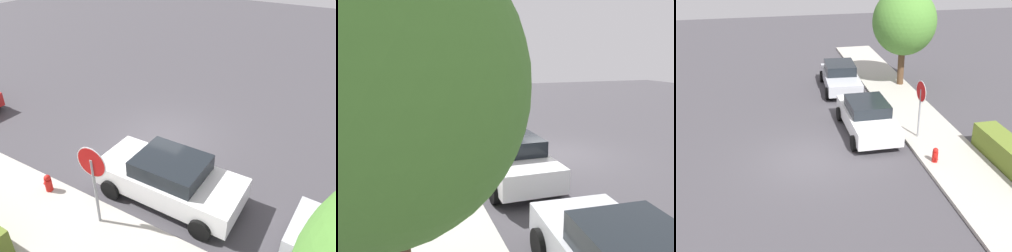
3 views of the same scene
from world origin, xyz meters
TOP-DOWN VIEW (x-y plane):
  - ground_plane at (0.00, 0.00)m, footprint 60.00×60.00m
  - sidewalk_curb at (0.00, 5.34)m, footprint 32.00×2.50m
  - stop_sign at (-0.78, 4.68)m, footprint 0.87×0.08m
  - parked_car_white at (-1.88, 2.76)m, footprint 4.41×2.08m
  - parked_car_red at (9.46, 2.71)m, footprint 4.26×2.08m
  - street_tree_near_corner at (-7.37, 6.18)m, footprint 3.44×3.44m
  - fire_hydrant at (1.38, 4.54)m, footprint 0.30×0.22m
  - front_yard_hedge at (2.26, 7.11)m, footprint 4.09×0.97m

SIDE VIEW (x-z plane):
  - ground_plane at x=0.00m, z-range 0.00..0.00m
  - sidewalk_curb at x=0.00m, z-range 0.00..0.14m
  - fire_hydrant at x=1.38m, z-range 0.00..0.72m
  - front_yard_hedge at x=2.26m, z-range 0.00..1.04m
  - parked_car_red at x=9.46m, z-range 0.02..1.39m
  - parked_car_white at x=-1.88m, z-range 0.02..1.49m
  - stop_sign at x=-0.78m, z-range 0.51..3.10m
  - street_tree_near_corner at x=-7.37m, z-range 0.89..6.29m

